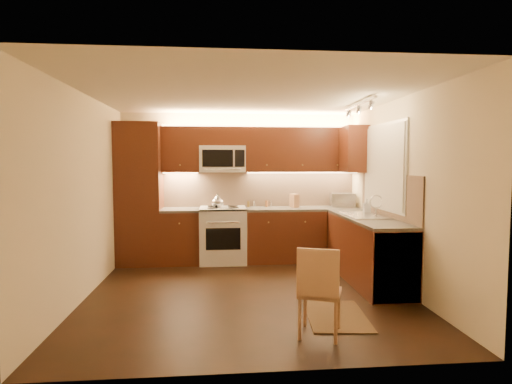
{
  "coord_description": "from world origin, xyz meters",
  "views": [
    {
      "loc": [
        -0.37,
        -5.12,
        1.65
      ],
      "look_at": [
        0.15,
        0.55,
        1.25
      ],
      "focal_mm": 28.84,
      "sensor_mm": 36.0,
      "label": 1
    }
  ],
  "objects": [
    {
      "name": "floor",
      "position": [
        0.0,
        0.0,
        0.0
      ],
      "size": [
        4.0,
        4.0,
        0.01
      ],
      "primitive_type": "cube",
      "color": "black",
      "rests_on": "ground"
    },
    {
      "name": "ceiling",
      "position": [
        0.0,
        0.0,
        2.5
      ],
      "size": [
        4.0,
        4.0,
        0.01
      ],
      "primitive_type": "cube",
      "color": "beige",
      "rests_on": "ground"
    },
    {
      "name": "wall_back",
      "position": [
        0.0,
        2.0,
        1.25
      ],
      "size": [
        4.0,
        0.01,
        2.5
      ],
      "primitive_type": "cube",
      "color": "beige",
      "rests_on": "ground"
    },
    {
      "name": "wall_front",
      "position": [
        0.0,
        -2.0,
        1.25
      ],
      "size": [
        4.0,
        0.01,
        2.5
      ],
      "primitive_type": "cube",
      "color": "beige",
      "rests_on": "ground"
    },
    {
      "name": "wall_left",
      "position": [
        -2.0,
        0.0,
        1.25
      ],
      "size": [
        0.01,
        4.0,
        2.5
      ],
      "primitive_type": "cube",
      "color": "beige",
      "rests_on": "ground"
    },
    {
      "name": "wall_right",
      "position": [
        2.0,
        0.0,
        1.25
      ],
      "size": [
        0.01,
        4.0,
        2.5
      ],
      "primitive_type": "cube",
      "color": "beige",
      "rests_on": "ground"
    },
    {
      "name": "pantry",
      "position": [
        -1.65,
        1.7,
        1.15
      ],
      "size": [
        0.7,
        0.6,
        2.3
      ],
      "primitive_type": "cube",
      "color": "#451F0E",
      "rests_on": "floor"
    },
    {
      "name": "base_cab_back_left",
      "position": [
        -0.99,
        1.7,
        0.43
      ],
      "size": [
        0.62,
        0.6,
        0.86
      ],
      "primitive_type": "cube",
      "color": "#451F0E",
      "rests_on": "floor"
    },
    {
      "name": "counter_back_left",
      "position": [
        -0.99,
        1.7,
        0.88
      ],
      "size": [
        0.62,
        0.6,
        0.04
      ],
      "primitive_type": "cube",
      "color": "#363331",
      "rests_on": "base_cab_back_left"
    },
    {
      "name": "base_cab_back_right",
      "position": [
        1.04,
        1.7,
        0.43
      ],
      "size": [
        1.92,
        0.6,
        0.86
      ],
      "primitive_type": "cube",
      "color": "#451F0E",
      "rests_on": "floor"
    },
    {
      "name": "counter_back_right",
      "position": [
        1.04,
        1.7,
        0.88
      ],
      "size": [
        1.92,
        0.6,
        0.04
      ],
      "primitive_type": "cube",
      "color": "#363331",
      "rests_on": "base_cab_back_right"
    },
    {
      "name": "base_cab_right",
      "position": [
        1.7,
        0.4,
        0.43
      ],
      "size": [
        0.6,
        2.0,
        0.86
      ],
      "primitive_type": "cube",
      "color": "#451F0E",
      "rests_on": "floor"
    },
    {
      "name": "counter_right",
      "position": [
        1.7,
        0.4,
        0.88
      ],
      "size": [
        0.6,
        2.0,
        0.04
      ],
      "primitive_type": "cube",
      "color": "#363331",
      "rests_on": "base_cab_right"
    },
    {
      "name": "dishwasher",
      "position": [
        1.7,
        -0.3,
        0.43
      ],
      "size": [
        0.58,
        0.6,
        0.84
      ],
      "primitive_type": "cube",
      "color": "silver",
      "rests_on": "floor"
    },
    {
      "name": "backsplash_back",
      "position": [
        0.35,
        1.99,
        1.2
      ],
      "size": [
        3.3,
        0.02,
        0.6
      ],
      "primitive_type": "cube",
      "color": "tan",
      "rests_on": "wall_back"
    },
    {
      "name": "backsplash_right",
      "position": [
        1.99,
        0.4,
        1.2
      ],
      "size": [
        0.02,
        2.0,
        0.6
      ],
      "primitive_type": "cube",
      "color": "tan",
      "rests_on": "wall_right"
    },
    {
      "name": "upper_cab_back_left",
      "position": [
        -0.99,
        1.82,
        1.88
      ],
      "size": [
        0.62,
        0.35,
        0.75
      ],
      "primitive_type": "cube",
      "color": "#451F0E",
      "rests_on": "wall_back"
    },
    {
      "name": "upper_cab_back_right",
      "position": [
        1.04,
        1.82,
        1.88
      ],
      "size": [
        1.92,
        0.35,
        0.75
      ],
      "primitive_type": "cube",
      "color": "#451F0E",
      "rests_on": "wall_back"
    },
    {
      "name": "upper_cab_bridge",
      "position": [
        -0.3,
        1.82,
        2.09
      ],
      "size": [
        0.76,
        0.35,
        0.31
      ],
      "primitive_type": "cube",
      "color": "#451F0E",
      "rests_on": "wall_back"
    },
    {
      "name": "upper_cab_right_corner",
      "position": [
        1.82,
        1.4,
        1.88
      ],
      "size": [
        0.35,
        0.5,
        0.75
      ],
      "primitive_type": "cube",
      "color": "#451F0E",
      "rests_on": "wall_right"
    },
    {
      "name": "stove",
      "position": [
        -0.3,
        1.68,
        0.46
      ],
      "size": [
        0.76,
        0.65,
        0.92
      ],
      "primitive_type": null,
      "color": "silver",
      "rests_on": "floor"
    },
    {
      "name": "microwave",
      "position": [
        -0.3,
        1.81,
        1.72
      ],
      "size": [
        0.76,
        0.38,
        0.44
      ],
      "primitive_type": null,
      "color": "silver",
      "rests_on": "wall_back"
    },
    {
      "name": "window_frame",
      "position": [
        1.99,
        0.55,
        1.6
      ],
      "size": [
        0.03,
        1.44,
        1.24
      ],
      "primitive_type": "cube",
      "color": "silver",
      "rests_on": "wall_right"
    },
    {
      "name": "window_blinds",
      "position": [
        1.97,
        0.55,
        1.6
      ],
      "size": [
        0.02,
        1.36,
        1.16
      ],
      "primitive_type": "cube",
      "color": "silver",
      "rests_on": "wall_right"
    },
    {
      "name": "sink",
      "position": [
        1.7,
        0.55,
        0.98
      ],
      "size": [
        0.52,
        0.86,
        0.15
      ],
      "primitive_type": null,
      "color": "silver",
      "rests_on": "counter_right"
    },
    {
      "name": "faucet",
      "position": [
        1.88,
        0.55,
        1.05
      ],
      "size": [
        0.2,
        0.04,
        0.3
      ],
      "primitive_type": null,
      "color": "silver",
      "rests_on": "counter_right"
    },
    {
      "name": "track_light_bar",
      "position": [
        1.55,
        0.4,
        2.46
      ],
      "size": [
        0.04,
        1.2,
        0.03
      ],
      "primitive_type": "cube",
      "color": "silver",
      "rests_on": "ceiling"
    },
    {
      "name": "kettle",
      "position": [
        -0.38,
        1.61,
        1.04
      ],
      "size": [
        0.22,
        0.22,
        0.23
      ],
      "primitive_type": null,
      "rotation": [
        0.0,
        0.0,
        0.07
      ],
      "color": "silver",
      "rests_on": "stove"
    },
    {
      "name": "toaster_oven",
      "position": [
        1.75,
        1.76,
        1.02
      ],
      "size": [
        0.43,
        0.34,
        0.24
      ],
      "primitive_type": "cube",
      "rotation": [
        0.0,
        0.0,
        -0.1
      ],
      "color": "silver",
      "rests_on": "counter_back_right"
    },
    {
      "name": "knife_block",
      "position": [
        0.92,
        1.73,
        1.02
      ],
      "size": [
        0.15,
        0.19,
        0.23
      ],
      "primitive_type": "cube",
      "rotation": [
        0.0,
        0.0,
        0.3
      ],
      "color": "#986644",
      "rests_on": "counter_back_right"
    },
    {
      "name": "spice_jar_a",
      "position": [
        0.24,
        1.94,
        0.95
      ],
      "size": [
        0.06,
        0.06,
        0.1
      ],
      "primitive_type": "cylinder",
      "rotation": [
        0.0,
        0.0,
        0.4
      ],
      "color": "silver",
      "rests_on": "counter_back_right"
    },
    {
      "name": "spice_jar_b",
      "position": [
        0.14,
        1.87,
        0.95
      ],
      "size": [
        0.05,
        0.05,
        0.1
      ],
      "primitive_type": "cylinder",
      "rotation": [
        0.0,
        0.0,
        -0.37
      ],
      "color": "brown",
      "rests_on": "counter_back_right"
    },
    {
      "name": "spice_jar_c",
      "position": [
        0.53,
        1.92,
        0.95
      ],
      "size": [
        0.06,
        0.06,
        0.1
      ],
      "primitive_type": "cylinder",
      "rotation": [
        0.0,
        0.0,
        -0.25
      ],
      "color": "silver",
      "rests_on": "counter_back_right"
    },
    {
      "name": "spice_jar_d",
      "position": [
        0.46,
        1.89,
        0.95
      ],
      "size": [
        0.06,
        0.06,
        0.11
      ],
      "primitive_type": "cylinder",
      "rotation": [
        0.0,
        0.0,
        0.33
      ],
      "color": "#9A592E",
      "rests_on": "counter_back_right"
    },
    {
      "name": "soap_bottle",
      "position": [
        1.86,
        0.86,
        1.01
      ],
      "size": [
        0.1,
        0.11,
        0.21
      ],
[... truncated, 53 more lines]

